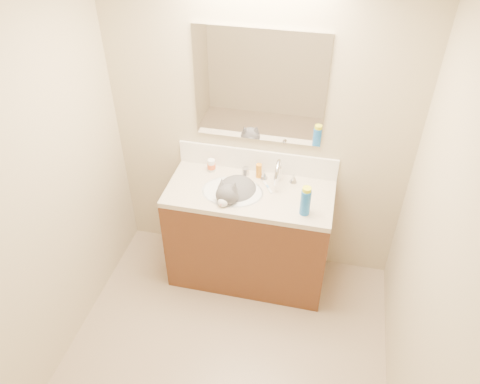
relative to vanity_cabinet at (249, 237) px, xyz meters
The scene contains 17 objects.
ground 1.06m from the vanity_cabinet, 90.00° to the right, with size 2.50×2.50×0.00m, color gray.
room_shell 1.45m from the vanity_cabinet, 90.00° to the right, with size 2.24×2.54×2.52m.
vanity_cabinet is the anchor object (origin of this frame).
counter_slab 0.43m from the vanity_cabinet, ahead, with size 1.20×0.55×0.04m, color beige.
basin 0.40m from the vanity_cabinet, 165.96° to the right, with size 0.45×0.36×0.14m, color white.
faucet 0.58m from the vanity_cabinet, 37.29° to the left, with size 0.28×0.20×0.21m.
cat 0.44m from the vanity_cabinet, 167.92° to the right, with size 0.37×0.45×0.33m.
backsplash 0.60m from the vanity_cabinet, 90.00° to the left, with size 1.20×0.02×0.18m, color white.
mirror 1.16m from the vanity_cabinet, 90.00° to the left, with size 0.90×0.02×0.80m, color white.
pill_bottle 0.63m from the vanity_cabinet, 151.61° to the left, with size 0.05×0.05×0.10m, color white.
pill_label 0.62m from the vanity_cabinet, 151.61° to the left, with size 0.06×0.06×0.04m, color #D75623.
silver_jar 0.52m from the vanity_cabinet, 110.57° to the left, with size 0.05×0.05×0.06m, color #B7B7BC.
amber_bottle 0.54m from the vanity_cabinet, 80.85° to the left, with size 0.04×0.04×0.11m, color orange.
toothbrush 0.48m from the vanity_cabinet, 30.36° to the left, with size 0.02×0.15×0.01m, color white.
toothbrush_head 0.48m from the vanity_cabinet, 30.36° to the left, with size 0.02×0.03×0.02m, color #66A4DA.
spray_can 0.70m from the vanity_cabinet, 20.56° to the right, with size 0.07×0.07×0.19m, color blue.
spray_cap 0.78m from the vanity_cabinet, 20.56° to the right, with size 0.06×0.06×0.04m, color yellow.
Camera 1 is at (0.51, -1.61, 2.93)m, focal length 35.00 mm.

